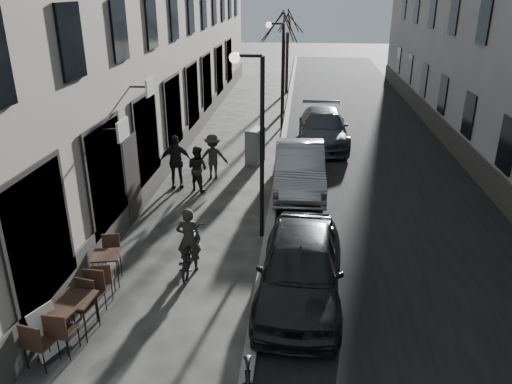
% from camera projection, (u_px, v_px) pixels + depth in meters
% --- Properties ---
extents(road, '(7.30, 60.00, 0.00)m').
position_uv_depth(road, '(362.00, 140.00, 23.15)').
color(road, black).
rests_on(road, ground).
extents(kerb, '(0.25, 60.00, 0.12)m').
position_uv_depth(kerb, '(284.00, 137.00, 23.44)').
color(kerb, gray).
rests_on(kerb, ground).
extents(streetlamp_near, '(0.90, 0.28, 5.09)m').
position_uv_depth(streetlamp_near, '(256.00, 128.00, 13.09)').
color(streetlamp_near, black).
rests_on(streetlamp_near, ground).
extents(streetlamp_far, '(0.90, 0.28, 5.09)m').
position_uv_depth(streetlamp_far, '(279.00, 64.00, 24.14)').
color(streetlamp_far, black).
rests_on(streetlamp_far, ground).
extents(tree_near, '(2.40, 2.40, 5.70)m').
position_uv_depth(tree_near, '(284.00, 27.00, 26.32)').
color(tree_near, black).
rests_on(tree_near, ground).
extents(tree_far, '(2.40, 2.40, 5.70)m').
position_uv_depth(tree_far, '(288.00, 20.00, 31.85)').
color(tree_far, black).
rests_on(tree_far, ground).
extents(bistro_set_a, '(0.82, 1.75, 1.00)m').
position_uv_depth(bistro_set_a, '(62.00, 322.00, 9.74)').
color(bistro_set_a, '#301F15').
rests_on(bistro_set_a, ground).
extents(bistro_set_b, '(0.72, 1.70, 0.99)m').
position_uv_depth(bistro_set_b, '(78.00, 312.00, 10.06)').
color(bistro_set_b, '#301F15').
rests_on(bistro_set_b, ground).
extents(bistro_set_c, '(0.76, 1.61, 0.92)m').
position_uv_depth(bistro_set_c, '(107.00, 266.00, 11.81)').
color(bistro_set_c, '#301F15').
rests_on(bistro_set_c, ground).
extents(sign_board, '(0.55, 0.66, 1.03)m').
position_uv_depth(sign_board, '(49.00, 337.00, 9.49)').
color(sign_board, black).
rests_on(sign_board, ground).
extents(utility_cabinet, '(0.76, 1.05, 1.41)m').
position_uv_depth(utility_cabinet, '(255.00, 146.00, 19.93)').
color(utility_cabinet, slate).
rests_on(utility_cabinet, ground).
extents(bicycle, '(0.76, 1.96, 1.02)m').
position_uv_depth(bicycle, '(189.00, 251.00, 12.40)').
color(bicycle, black).
rests_on(bicycle, ground).
extents(cyclist_rider, '(0.62, 0.42, 1.66)m').
position_uv_depth(cyclist_rider, '(189.00, 239.00, 12.28)').
color(cyclist_rider, '#282523').
rests_on(cyclist_rider, ground).
extents(pedestrian_near, '(0.97, 0.90, 1.59)m').
position_uv_depth(pedestrian_near, '(198.00, 168.00, 17.20)').
color(pedestrian_near, black).
rests_on(pedestrian_near, ground).
extents(pedestrian_mid, '(1.16, 0.76, 1.68)m').
position_uv_depth(pedestrian_mid, '(213.00, 157.00, 18.25)').
color(pedestrian_mid, '#2C2926').
rests_on(pedestrian_mid, ground).
extents(pedestrian_far, '(1.19, 0.76, 1.89)m').
position_uv_depth(pedestrian_far, '(176.00, 162.00, 17.41)').
color(pedestrian_far, black).
rests_on(pedestrian_far, ground).
extents(car_near, '(2.07, 4.70, 1.57)m').
position_uv_depth(car_near, '(301.00, 268.00, 11.12)').
color(car_near, black).
rests_on(car_near, ground).
extents(car_mid, '(1.80, 4.84, 1.58)m').
position_uv_depth(car_mid, '(299.00, 168.00, 17.29)').
color(car_mid, gray).
rests_on(car_mid, ground).
extents(car_far, '(2.24, 5.28, 1.52)m').
position_uv_depth(car_far, '(323.00, 128.00, 22.29)').
color(car_far, '#3B4046').
rests_on(car_far, ground).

